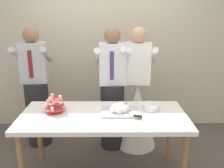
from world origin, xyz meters
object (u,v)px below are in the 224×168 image
Objects in this scene: person_groom at (112,96)px; person_bride at (137,107)px; cupcake_stand at (55,105)px; main_cake_tray at (120,109)px; plate_stack at (151,107)px; person_guest at (36,94)px; dessert_table at (103,121)px.

person_bride is (0.34, 0.03, -0.16)m from person_groom.
cupcake_stand is 0.72m from main_cake_tray.
person_bride reaches higher than plate_stack.
person_guest is (-1.13, 0.71, -0.07)m from main_cake_tray.
plate_stack is (0.53, 0.14, 0.11)m from dessert_table.
person_groom is at bearing -4.79° from person_guest.
dessert_table is at bearing -38.41° from person_guest.
person_bride is at bearing 32.80° from cupcake_stand.
cupcake_stand is at bearing -137.01° from person_groom.
dessert_table is 1.08× the size of person_guest.
person_groom reaches higher than cupcake_stand.
main_cake_tray is at bearing -82.05° from person_groom.
main_cake_tray is (0.19, 0.04, 0.12)m from dessert_table.
person_bride is at bearing 5.75° from person_groom.
person_guest is (-0.41, 0.68, -0.11)m from cupcake_stand.
person_guest is (-1.05, 0.09, 0.00)m from person_groom.
person_guest is at bearing 141.59° from dessert_table.
person_groom reaches higher than dessert_table.
person_bride is (0.25, 0.65, -0.23)m from main_cake_tray.
person_groom is (0.10, 0.66, 0.05)m from dessert_table.
cupcake_stand is at bearing 177.97° from main_cake_tray.
person_groom is at bearing 129.80° from plate_stack.
plate_stack is 0.12× the size of person_bride.
cupcake_stand is at bearing -58.88° from person_guest.
dessert_table is 0.56m from cupcake_stand.
person_groom is 0.38m from person_bride.
cupcake_stand is 0.14× the size of person_bride.
person_guest is at bearing 175.21° from person_groom.
main_cake_tray is at bearing -2.03° from cupcake_stand.
main_cake_tray reaches higher than plate_stack.
cupcake_stand reaches higher than dessert_table.
person_groom is 1.05m from person_guest.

